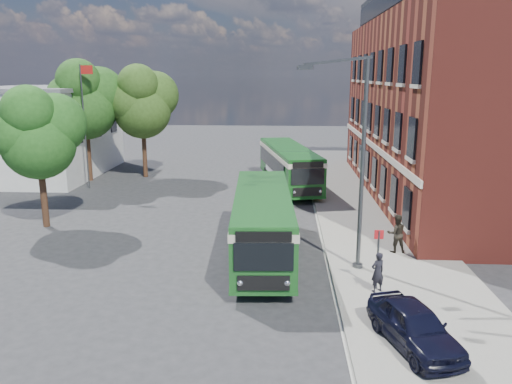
# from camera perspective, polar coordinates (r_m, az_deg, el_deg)

# --- Properties ---
(ground) EXTENTS (120.00, 120.00, 0.00)m
(ground) POSITION_cam_1_polar(r_m,az_deg,el_deg) (24.06, -1.62, -6.85)
(ground) COLOR #2C2C2F
(ground) RESTS_ON ground
(pavement) EXTENTS (6.00, 48.00, 0.15)m
(pavement) POSITION_cam_1_polar(r_m,az_deg,el_deg) (32.00, 12.20, -1.88)
(pavement) COLOR gray
(pavement) RESTS_ON ground
(kerb_line) EXTENTS (0.12, 48.00, 0.01)m
(kerb_line) POSITION_cam_1_polar(r_m,az_deg,el_deg) (31.68, 6.73, -1.95)
(kerb_line) COLOR beige
(kerb_line) RESTS_ON ground
(brick_office) EXTENTS (12.10, 26.00, 14.20)m
(brick_office) POSITION_cam_1_polar(r_m,az_deg,el_deg) (36.58, 22.82, 10.22)
(brick_office) COLOR maroon
(brick_office) RESTS_ON ground
(white_building) EXTENTS (9.40, 13.40, 7.30)m
(white_building) POSITION_cam_1_polar(r_m,az_deg,el_deg) (45.38, -23.04, 6.40)
(white_building) COLOR silver
(white_building) RESTS_ON ground
(flagpole) EXTENTS (0.95, 0.10, 9.00)m
(flagpole) POSITION_cam_1_polar(r_m,az_deg,el_deg) (38.45, -18.97, 7.60)
(flagpole) COLOR #3D4043
(flagpole) RESTS_ON ground
(street_lamp) EXTENTS (2.96, 2.38, 9.00)m
(street_lamp) POSITION_cam_1_polar(r_m,az_deg,el_deg) (21.01, 11.12, 3.46)
(street_lamp) COLOR #3D4043
(street_lamp) RESTS_ON ground
(bus_stop_sign) EXTENTS (0.35, 0.08, 2.52)m
(bus_stop_sign) POSITION_cam_1_polar(r_m,az_deg,el_deg) (19.87, 13.75, -7.06)
(bus_stop_sign) COLOR #3D4043
(bus_stop_sign) RESTS_ON ground
(bus_front) EXTENTS (3.10, 10.92, 3.02)m
(bus_front) POSITION_cam_1_polar(r_m,az_deg,el_deg) (23.01, 0.75, -3.00)
(bus_front) COLOR #1B551E
(bus_front) RESTS_ON ground
(bus_rear) EXTENTS (4.82, 11.90, 3.02)m
(bus_rear) POSITION_cam_1_polar(r_m,az_deg,el_deg) (37.44, 3.77, 3.35)
(bus_rear) COLOR #145219
(bus_rear) RESTS_ON ground
(parked_car) EXTENTS (2.64, 4.22, 1.34)m
(parked_car) POSITION_cam_1_polar(r_m,az_deg,el_deg) (16.48, 17.64, -14.35)
(parked_car) COLOR black
(parked_car) RESTS_ON pavement
(pedestrian_a) EXTENTS (0.69, 0.60, 1.59)m
(pedestrian_a) POSITION_cam_1_polar(r_m,az_deg,el_deg) (19.81, 13.73, -8.87)
(pedestrian_a) COLOR black
(pedestrian_a) RESTS_ON pavement
(pedestrian_b) EXTENTS (0.94, 0.76, 1.82)m
(pedestrian_b) POSITION_cam_1_polar(r_m,az_deg,el_deg) (24.23, 15.75, -4.58)
(pedestrian_b) COLOR black
(pedestrian_b) RESTS_ON pavement
(tree_left) EXTENTS (4.61, 4.38, 7.78)m
(tree_left) POSITION_cam_1_polar(r_m,az_deg,el_deg) (29.25, -23.66, 6.29)
(tree_left) COLOR #3B2215
(tree_left) RESTS_ON ground
(tree_mid) EXTENTS (5.60, 5.32, 9.46)m
(tree_mid) POSITION_cam_1_polar(r_m,az_deg,el_deg) (41.22, -18.95, 10.00)
(tree_mid) COLOR #3B2215
(tree_mid) RESTS_ON ground
(tree_right) EXTENTS (5.39, 5.13, 9.11)m
(tree_right) POSITION_cam_1_polar(r_m,az_deg,el_deg) (41.58, -12.84, 10.08)
(tree_right) COLOR #3B2215
(tree_right) RESTS_ON ground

